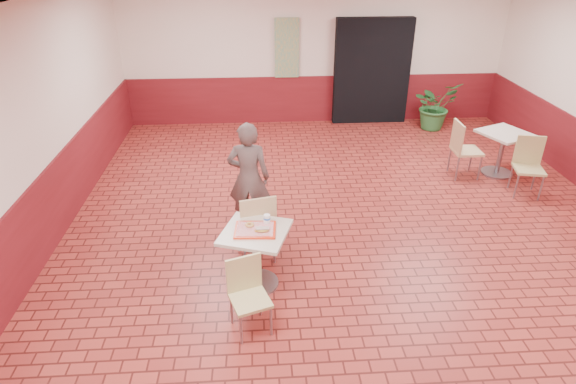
{
  "coord_description": "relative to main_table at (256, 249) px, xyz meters",
  "views": [
    {
      "loc": [
        -1.25,
        -5.17,
        3.63
      ],
      "look_at": [
        -0.92,
        -0.14,
        0.95
      ],
      "focal_mm": 30.0,
      "sensor_mm": 36.0,
      "label": 1
    }
  ],
  "objects": [
    {
      "name": "corridor_doorway",
      "position": [
        2.52,
        5.52,
        0.6
      ],
      "size": [
        1.6,
        0.22,
        2.2
      ],
      "primitive_type": "cube",
      "color": "black",
      "rests_on": "ground"
    },
    {
      "name": "chair_main_front",
      "position": [
        -0.09,
        -0.67,
        -0.05
      ],
      "size": [
        0.48,
        0.48,
        0.81
      ],
      "rotation": [
        0.0,
        0.0,
        0.34
      ],
      "color": "#D2C37E",
      "rests_on": "ground"
    },
    {
      "name": "main_table",
      "position": [
        0.0,
        0.0,
        0.0
      ],
      "size": [
        0.7,
        0.7,
        0.74
      ],
      "rotation": [
        0.0,
        0.0,
        -0.32
      ],
      "color": "beige",
      "rests_on": "ground"
    },
    {
      "name": "chair_second_left",
      "position": [
        3.47,
        2.69,
        0.04
      ],
      "size": [
        0.45,
        0.45,
        0.96
      ],
      "rotation": [
        0.0,
        0.0,
        1.56
      ],
      "color": "#D0B37D",
      "rests_on": "ground"
    },
    {
      "name": "second_table",
      "position": [
        4.18,
        2.73,
        0.01
      ],
      "size": [
        0.72,
        0.72,
        0.76
      ],
      "rotation": [
        0.0,
        0.0,
        0.41
      ],
      "color": "beige",
      "rests_on": "ground"
    },
    {
      "name": "paper_cup",
      "position": [
        0.14,
        0.13,
        0.32
      ],
      "size": [
        0.08,
        0.08,
        0.1
      ],
      "rotation": [
        0.0,
        0.0,
        0.11
      ],
      "color": "white",
      "rests_on": "serving_tray"
    },
    {
      "name": "promo_poster",
      "position": [
        0.72,
        5.58,
        1.1
      ],
      "size": [
        0.5,
        0.03,
        1.2
      ],
      "primitive_type": "cube",
      "color": "gray",
      "rests_on": "wainscot_band"
    },
    {
      "name": "wainscot_band",
      "position": [
        1.32,
        0.64,
        0.0
      ],
      "size": [
        8.0,
        10.0,
        1.0
      ],
      "color": "maroon",
      "rests_on": "ground"
    },
    {
      "name": "serving_tray",
      "position": [
        0.0,
        0.0,
        0.26
      ],
      "size": [
        0.45,
        0.35,
        0.03
      ],
      "rotation": [
        0.0,
        0.0,
        -0.07
      ],
      "color": "red",
      "rests_on": "main_table"
    },
    {
      "name": "ring_donut",
      "position": [
        -0.06,
        0.06,
        0.29
      ],
      "size": [
        0.12,
        0.12,
        0.03
      ],
      "primitive_type": "torus",
      "rotation": [
        0.0,
        0.0,
        0.13
      ],
      "color": "tan",
      "rests_on": "serving_tray"
    },
    {
      "name": "room_shell",
      "position": [
        1.32,
        0.64,
        1.0
      ],
      "size": [
        8.01,
        10.01,
        3.01
      ],
      "color": "maroon",
      "rests_on": "ground"
    },
    {
      "name": "chair_second_front",
      "position": [
        4.27,
        2.05,
        0.01
      ],
      "size": [
        0.51,
        0.51,
        0.92
      ],
      "rotation": [
        0.0,
        0.0,
        -0.23
      ],
      "color": "tan",
      "rests_on": "ground"
    },
    {
      "name": "customer",
      "position": [
        -0.08,
        1.27,
        0.28
      ],
      "size": [
        0.6,
        0.43,
        1.56
      ],
      "primitive_type": "imported",
      "rotation": [
        0.0,
        0.0,
        3.04
      ],
      "color": "brown",
      "rests_on": "ground"
    },
    {
      "name": "potted_plant",
      "position": [
        3.79,
        5.0,
        0.0
      ],
      "size": [
        1.14,
        1.08,
        1.0
      ],
      "primitive_type": "imported",
      "rotation": [
        0.0,
        0.0,
        0.42
      ],
      "color": "#2C6E31",
      "rests_on": "ground"
    },
    {
      "name": "long_john_donut",
      "position": [
        0.08,
        -0.06,
        0.29
      ],
      "size": [
        0.17,
        0.08,
        0.05
      ],
      "rotation": [
        0.0,
        0.0,
        -0.02
      ],
      "color": "gold",
      "rests_on": "serving_tray"
    },
    {
      "name": "chair_main_back",
      "position": [
        0.01,
        0.47,
        0.03
      ],
      "size": [
        0.53,
        0.53,
        0.95
      ],
      "rotation": [
        0.0,
        0.0,
        3.37
      ],
      "color": "tan",
      "rests_on": "ground"
    }
  ]
}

